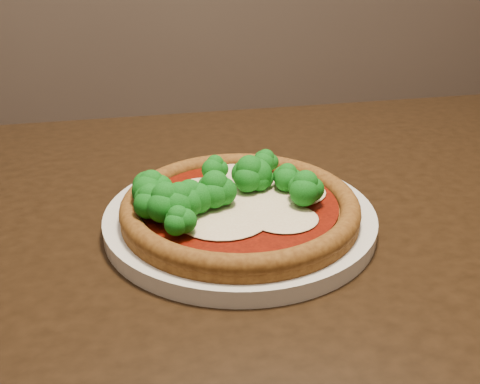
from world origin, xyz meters
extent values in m
cube|color=black|center=(0.06, -0.12, 0.73)|extent=(1.13, 0.93, 0.04)
cylinder|color=black|center=(0.54, 0.29, 0.35)|extent=(0.06, 0.06, 0.71)
cylinder|color=silver|center=(0.00, -0.09, 0.76)|extent=(0.29, 0.29, 0.02)
cylinder|color=brown|center=(0.00, -0.11, 0.77)|extent=(0.25, 0.25, 0.01)
torus|color=brown|center=(0.00, -0.11, 0.78)|extent=(0.25, 0.25, 0.02)
cylinder|color=#6B1005|center=(0.00, -0.11, 0.78)|extent=(0.20, 0.20, 0.00)
ellipsoid|color=#F3E3C1|center=(0.06, -0.09, 0.78)|extent=(0.08, 0.07, 0.01)
ellipsoid|color=#F3E3C1|center=(0.04, -0.15, 0.78)|extent=(0.07, 0.06, 0.01)
ellipsoid|color=#F3E3C1|center=(-0.04, -0.07, 0.78)|extent=(0.07, 0.06, 0.01)
ellipsoid|color=#F3E3C1|center=(0.02, -0.06, 0.78)|extent=(0.07, 0.06, 0.01)
ellipsoid|color=#F3E3C1|center=(0.01, -0.10, 0.78)|extent=(0.09, 0.08, 0.01)
ellipsoid|color=#F3E3C1|center=(-0.06, -0.11, 0.78)|extent=(0.07, 0.06, 0.01)
ellipsoid|color=#F3E3C1|center=(-0.02, -0.14, 0.78)|extent=(0.09, 0.08, 0.01)
ellipsoid|color=#F3E3C1|center=(0.00, -0.03, 0.78)|extent=(0.05, 0.04, 0.00)
ellipsoid|color=#15881D|center=(0.06, -0.09, 0.80)|extent=(0.04, 0.04, 0.03)
ellipsoid|color=#15881D|center=(-0.08, -0.13, 0.81)|extent=(0.05, 0.05, 0.04)
ellipsoid|color=#15881D|center=(-0.06, -0.13, 0.81)|extent=(0.05, 0.05, 0.04)
ellipsoid|color=#15881D|center=(0.04, -0.04, 0.80)|extent=(0.03, 0.03, 0.03)
ellipsoid|color=#15881D|center=(-0.07, -0.16, 0.80)|extent=(0.03, 0.03, 0.03)
ellipsoid|color=#15881D|center=(0.01, -0.08, 0.81)|extent=(0.05, 0.05, 0.04)
ellipsoid|color=#15881D|center=(-0.03, -0.11, 0.81)|extent=(0.05, 0.05, 0.04)
ellipsoid|color=#15881D|center=(0.07, -0.12, 0.81)|extent=(0.05, 0.05, 0.04)
ellipsoid|color=#15881D|center=(-0.05, -0.12, 0.81)|extent=(0.04, 0.04, 0.04)
ellipsoid|color=#15881D|center=(0.03, -0.08, 0.80)|extent=(0.04, 0.04, 0.03)
ellipsoid|color=#15881D|center=(-0.02, -0.05, 0.80)|extent=(0.04, 0.04, 0.03)
ellipsoid|color=#15881D|center=(-0.09, -0.10, 0.81)|extent=(0.05, 0.05, 0.04)
ellipsoid|color=#15881D|center=(-0.09, -0.12, 0.80)|extent=(0.04, 0.04, 0.04)
camera|label=1|loc=(-0.08, -0.60, 1.04)|focal=40.00mm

